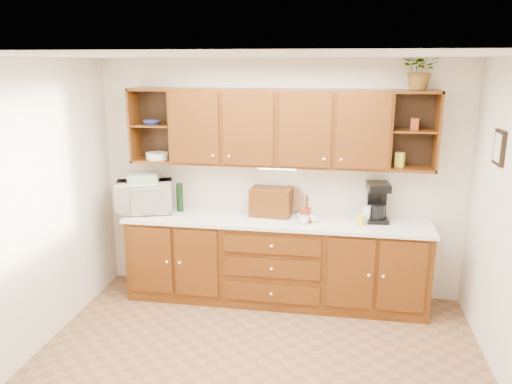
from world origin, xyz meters
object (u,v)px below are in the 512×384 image
(coffee_maker, at_px, (377,202))
(potted_plant, at_px, (421,69))
(microwave, at_px, (144,197))
(bread_box, at_px, (271,202))

(coffee_maker, relative_size, potted_plant, 1.04)
(coffee_maker, bearing_deg, potted_plant, -8.96)
(microwave, height_order, bread_box, microwave)
(bread_box, relative_size, potted_plant, 1.10)
(bread_box, relative_size, coffee_maker, 1.06)
(bread_box, distance_m, coffee_maker, 1.12)
(microwave, distance_m, coffee_maker, 2.52)
(bread_box, height_order, coffee_maker, coffee_maker)
(potted_plant, bearing_deg, microwave, -178.24)
(bread_box, distance_m, potted_plant, 2.01)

